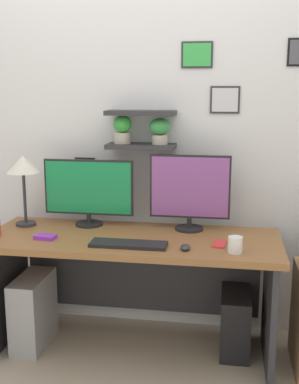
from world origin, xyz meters
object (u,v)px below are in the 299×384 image
at_px(scissors_tray, 45,237).
at_px(coffee_mug, 235,245).
at_px(desk, 134,265).
at_px(cell_phone, 219,244).
at_px(computer_mouse, 185,247).
at_px(desk_lamp, 23,169).
at_px(monitor_left, 89,191).
at_px(monitor_right, 190,191).
at_px(computer_tower_left, 33,311).
at_px(computer_tower_right, 235,321).
at_px(keyboard, 129,244).

bearing_deg(scissors_tray, coffee_mug, -3.68).
distance_m(desk, cell_phone, 0.58).
bearing_deg(computer_mouse, desk_lamp, 162.86).
distance_m(cell_phone, coffee_mug, 0.16).
xyz_separation_m(monitor_left, computer_mouse, (0.67, -0.41, -0.22)).
relative_size(desk, monitor_left, 3.03).
height_order(desk_lamp, scissors_tray, desk_lamp).
xyz_separation_m(desk, monitor_left, (-0.33, 0.16, 0.44)).
bearing_deg(desk, cell_phone, -13.79).
distance_m(desk_lamp, coffee_mug, 1.43).
bearing_deg(scissors_tray, monitor_right, 22.55).
bearing_deg(computer_tower_left, cell_phone, -1.94).
relative_size(monitor_right, desk_lamp, 1.10).
distance_m(desk, monitor_right, 0.59).
bearing_deg(monitor_left, desk, -25.96).
distance_m(desk, monitor_left, 0.57).
distance_m(computer_mouse, coffee_mug, 0.27).
height_order(desk, computer_tower_left, desk).
relative_size(desk, coffee_mug, 19.81).
relative_size(monitor_left, desk_lamp, 1.28).
xyz_separation_m(monitor_left, monitor_right, (0.66, -0.00, 0.02)).
relative_size(desk_lamp, cell_phone, 3.28).
height_order(monitor_right, coffee_mug, monitor_right).
bearing_deg(coffee_mug, monitor_right, 124.38).
bearing_deg(desk, scissors_tray, -159.78).
distance_m(computer_mouse, cell_phone, 0.22).
xyz_separation_m(monitor_right, scissors_tray, (-0.83, -0.34, -0.24)).
bearing_deg(computer_tower_left, desk, 7.95).
relative_size(desk, computer_tower_right, 4.46).
bearing_deg(computer_tower_right, cell_phone, -120.77).
bearing_deg(desk_lamp, desk, -6.36).
distance_m(keyboard, computer_tower_right, 0.89).
relative_size(keyboard, desk_lamp, 0.96).
xyz_separation_m(computer_mouse, computer_tower_right, (0.30, 0.31, -0.57)).
distance_m(monitor_left, coffee_mug, 1.05).
xyz_separation_m(monitor_right, coffee_mug, (0.29, -0.42, -0.21)).
bearing_deg(scissors_tray, computer_mouse, -4.49).
distance_m(desk_lamp, scissors_tray, 0.51).
bearing_deg(keyboard, scissors_tray, 174.45).
height_order(monitor_right, keyboard, monitor_right).
distance_m(desk, computer_tower_left, 0.72).
distance_m(monitor_right, computer_mouse, 0.47).
height_order(cell_phone, computer_tower_left, cell_phone).
relative_size(monitor_right, coffee_mug, 5.62).
bearing_deg(desk, coffee_mug, -22.63).
bearing_deg(monitor_left, scissors_tray, -116.42).
height_order(desk, monitor_left, monitor_left).
bearing_deg(monitor_right, desk, -154.05).
height_order(monitor_left, computer_tower_right, monitor_left).
bearing_deg(cell_phone, keyboard, -161.46).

